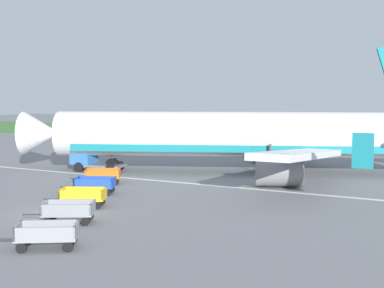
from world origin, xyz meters
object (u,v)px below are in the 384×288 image
at_px(baggage_cart_fourth_in_row, 95,185).
at_px(service_truck_beside_carts, 89,158).
at_px(baggage_cart_far_end, 103,176).
at_px(baggage_cart_nearest, 47,235).
at_px(baggage_cart_second_in_row, 68,211).
at_px(baggage_cart_third_in_row, 83,197).
at_px(traffic_cone_near_plane, 89,172).
at_px(airplane, 251,136).

relative_size(baggage_cart_fourth_in_row, service_truck_beside_carts, 0.76).
xyz_separation_m(baggage_cart_fourth_in_row, baggage_cart_far_end, (-1.97, 3.39, 0.00)).
relative_size(baggage_cart_nearest, baggage_cart_second_in_row, 0.98).
xyz_separation_m(baggage_cart_fourth_in_row, service_truck_beside_carts, (-7.15, 8.32, 0.50)).
bearing_deg(baggage_cart_far_end, baggage_cart_second_in_row, -60.80).
xyz_separation_m(baggage_cart_nearest, baggage_cart_third_in_row, (-4.10, 7.29, 0.00)).
bearing_deg(baggage_cart_fourth_in_row, baggage_cart_far_end, 120.22).
xyz_separation_m(baggage_cart_nearest, service_truck_beside_carts, (-13.19, 19.17, 0.50)).
xyz_separation_m(baggage_cart_fourth_in_row, traffic_cone_near_plane, (-5.55, 6.22, -0.30)).
height_order(baggage_cart_third_in_row, service_truck_beside_carts, service_truck_beside_carts).
bearing_deg(baggage_cart_third_in_row, airplane, 78.85).
bearing_deg(airplane, baggage_cart_second_in_row, -94.24).
height_order(airplane, baggage_cart_fourth_in_row, airplane).
relative_size(airplane, baggage_cart_fourth_in_row, 10.15).
bearing_deg(traffic_cone_near_plane, baggage_cart_fourth_in_row, -48.26).
bearing_deg(baggage_cart_nearest, service_truck_beside_carts, 124.54).
relative_size(airplane, baggage_cart_nearest, 10.61).
relative_size(service_truck_beside_carts, traffic_cone_near_plane, 7.78).
xyz_separation_m(airplane, baggage_cart_fourth_in_row, (-5.31, -13.52, -2.45)).
bearing_deg(baggage_cart_nearest, baggage_cart_third_in_row, 119.36).
bearing_deg(baggage_cart_fourth_in_row, baggage_cart_third_in_row, -61.34).
xyz_separation_m(airplane, baggage_cart_second_in_row, (-1.51, -20.45, -2.45)).
height_order(baggage_cart_nearest, traffic_cone_near_plane, baggage_cart_nearest).
bearing_deg(baggage_cart_third_in_row, baggage_cart_fourth_in_row, 118.66).
bearing_deg(baggage_cart_nearest, airplane, 91.73).
distance_m(airplane, baggage_cart_second_in_row, 20.65).
height_order(baggage_cart_third_in_row, baggage_cart_far_end, same).
bearing_deg(service_truck_beside_carts, baggage_cart_far_end, -43.63).
bearing_deg(baggage_cart_second_in_row, service_truck_beside_carts, 125.66).
bearing_deg(baggage_cart_second_in_row, traffic_cone_near_plane, 125.39).
bearing_deg(traffic_cone_near_plane, airplane, 33.92).
bearing_deg(baggage_cart_nearest, traffic_cone_near_plane, 124.19).
relative_size(baggage_cart_far_end, traffic_cone_near_plane, 5.61).
height_order(baggage_cart_far_end, traffic_cone_near_plane, baggage_cart_far_end).
relative_size(baggage_cart_nearest, service_truck_beside_carts, 0.73).
bearing_deg(traffic_cone_near_plane, baggage_cart_third_in_row, -52.53).
relative_size(baggage_cart_nearest, baggage_cart_third_in_row, 0.97).
bearing_deg(baggage_cart_second_in_row, baggage_cart_fourth_in_row, 118.70).
bearing_deg(baggage_cart_far_end, traffic_cone_near_plane, 141.62).
xyz_separation_m(baggage_cart_third_in_row, service_truck_beside_carts, (-9.09, 11.88, 0.50)).
distance_m(baggage_cart_nearest, baggage_cart_third_in_row, 8.37).
bearing_deg(baggage_cart_far_end, baggage_cart_fourth_in_row, -59.78).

